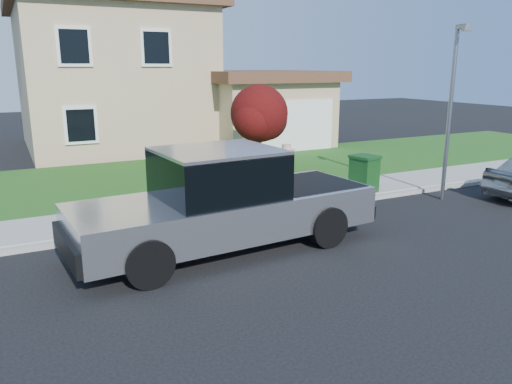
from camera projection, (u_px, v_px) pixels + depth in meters
ground at (287, 258)px, 10.33m from camera, size 80.00×80.00×0.00m
curb at (264, 214)px, 13.26m from camera, size 40.00×0.20×0.12m
sidewalk at (246, 203)px, 14.21m from camera, size 40.00×2.00×0.15m
lawn at (193, 174)px, 18.11m from camera, size 40.00×7.00×0.10m
house at (141, 81)px, 24.30m from camera, size 14.00×11.30×6.85m
pickup_truck at (224, 203)px, 10.68m from camera, size 6.86×2.79×2.20m
woman at (286, 183)px, 13.00m from camera, size 0.69×0.51×1.93m
ornamental_tree at (260, 116)px, 17.97m from camera, size 2.30×2.07×3.15m
trash_bin at (364, 173)px, 15.15m from camera, size 0.82×0.90×1.11m
street_lamp at (452, 103)px, 14.18m from camera, size 0.37×0.65×4.98m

